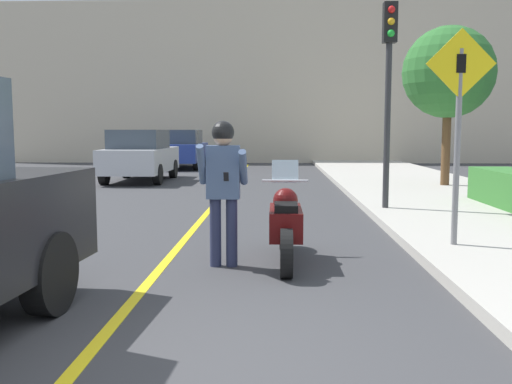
% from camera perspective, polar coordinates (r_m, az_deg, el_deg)
% --- Properties ---
extents(ground_plane, '(80.00, 80.00, 0.00)m').
position_cam_1_polar(ground_plane, '(4.08, -9.99, -18.02)').
color(ground_plane, '#38383A').
extents(road_center_line, '(0.12, 36.00, 0.01)m').
position_cam_1_polar(road_center_line, '(9.88, -6.13, -3.53)').
color(road_center_line, yellow).
rests_on(road_center_line, ground).
extents(building_backdrop, '(28.00, 1.20, 8.13)m').
position_cam_1_polar(building_backdrop, '(29.75, 0.54, 10.83)').
color(building_backdrop, beige).
rests_on(building_backdrop, ground).
extents(motorcycle, '(0.62, 2.13, 1.27)m').
position_cam_1_polar(motorcycle, '(7.23, 2.97, -3.21)').
color(motorcycle, black).
rests_on(motorcycle, ground).
extents(person_biker, '(0.59, 0.48, 1.78)m').
position_cam_1_polar(person_biker, '(6.92, -3.30, 1.47)').
color(person_biker, '#282D4C').
rests_on(person_biker, ground).
extents(crossing_sign, '(0.91, 0.08, 2.84)m').
position_cam_1_polar(crossing_sign, '(8.00, 19.61, 7.14)').
color(crossing_sign, slate).
rests_on(crossing_sign, sidewalk_curb).
extents(traffic_light, '(0.26, 0.30, 3.96)m').
position_cam_1_polar(traffic_light, '(11.55, 13.15, 12.06)').
color(traffic_light, '#2D2D30').
rests_on(traffic_light, sidewalk_curb).
extents(street_tree, '(2.51, 2.51, 4.37)m').
position_cam_1_polar(street_tree, '(16.84, 18.70, 11.23)').
color(street_tree, brown).
rests_on(street_tree, sidewalk_curb).
extents(parked_car_silver, '(1.88, 4.20, 1.68)m').
position_cam_1_polar(parked_car_silver, '(19.03, -11.50, 3.63)').
color(parked_car_silver, black).
rests_on(parked_car_silver, ground).
extents(parked_car_blue, '(1.88, 4.20, 1.68)m').
position_cam_1_polar(parked_car_blue, '(25.18, -7.45, 4.31)').
color(parked_car_blue, black).
rests_on(parked_car_blue, ground).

